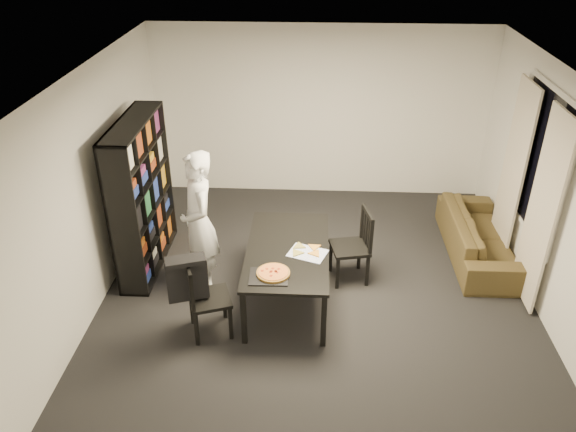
# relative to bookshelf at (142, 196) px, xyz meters

# --- Properties ---
(room) EXTENTS (5.01, 5.51, 2.61)m
(room) POSITION_rel_bookshelf_xyz_m (2.16, -0.60, 0.35)
(room) COLOR black
(room) RESTS_ON ground
(window_pane) EXTENTS (0.02, 1.40, 1.60)m
(window_pane) POSITION_rel_bookshelf_xyz_m (4.64, -0.00, 0.55)
(window_pane) COLOR black
(window_pane) RESTS_ON room
(window_frame) EXTENTS (0.03, 1.52, 1.72)m
(window_frame) POSITION_rel_bookshelf_xyz_m (4.64, -0.00, 0.55)
(window_frame) COLOR white
(window_frame) RESTS_ON room
(curtain_left) EXTENTS (0.03, 0.70, 2.25)m
(curtain_left) POSITION_rel_bookshelf_xyz_m (4.56, -0.52, 0.20)
(curtain_left) COLOR beige
(curtain_left) RESTS_ON room
(curtain_right) EXTENTS (0.03, 0.70, 2.25)m
(curtain_right) POSITION_rel_bookshelf_xyz_m (4.56, 0.52, 0.20)
(curtain_right) COLOR beige
(curtain_right) RESTS_ON room
(bookshelf) EXTENTS (0.35, 1.50, 1.90)m
(bookshelf) POSITION_rel_bookshelf_xyz_m (0.00, 0.00, 0.00)
(bookshelf) COLOR black
(bookshelf) RESTS_ON room
(dining_table) EXTENTS (0.92, 1.65, 0.69)m
(dining_table) POSITION_rel_bookshelf_xyz_m (1.81, -0.68, -0.32)
(dining_table) COLOR black
(dining_table) RESTS_ON room
(chair_left) EXTENTS (0.53, 0.53, 0.90)m
(chair_left) POSITION_rel_bookshelf_xyz_m (0.94, -1.32, -0.43)
(chair_left) COLOR black
(chair_left) RESTS_ON room
(chair_right) EXTENTS (0.51, 0.51, 0.92)m
(chair_right) POSITION_rel_bookshelf_xyz_m (2.62, -0.22, -0.42)
(chair_right) COLOR black
(chair_right) RESTS_ON room
(draped_jacket) EXTENTS (0.43, 0.30, 0.50)m
(draped_jacket) POSITION_rel_bookshelf_xyz_m (0.82, -1.36, -0.20)
(draped_jacket) COLOR black
(draped_jacket) RESTS_ON chair_left
(person) EXTENTS (0.63, 0.74, 1.73)m
(person) POSITION_rel_bookshelf_xyz_m (0.78, -0.46, -0.09)
(person) COLOR white
(person) RESTS_ON room
(baking_tray) EXTENTS (0.41, 0.33, 0.01)m
(baking_tray) POSITION_rel_bookshelf_xyz_m (1.64, -1.23, -0.26)
(baking_tray) COLOR black
(baking_tray) RESTS_ON dining_table
(pepperoni_pizza) EXTENTS (0.35, 0.35, 0.03)m
(pepperoni_pizza) POSITION_rel_bookshelf_xyz_m (1.69, -1.19, -0.24)
(pepperoni_pizza) COLOR olive
(pepperoni_pizza) RESTS_ON dining_table
(kitchen_towel) EXTENTS (0.48, 0.42, 0.01)m
(kitchen_towel) POSITION_rel_bookshelf_xyz_m (2.04, -0.77, -0.26)
(kitchen_towel) COLOR white
(kitchen_towel) RESTS_ON dining_table
(pizza_slices) EXTENTS (0.45, 0.41, 0.01)m
(pizza_slices) POSITION_rel_bookshelf_xyz_m (2.02, -0.71, -0.25)
(pizza_slices) COLOR #D58842
(pizza_slices) RESTS_ON dining_table
(sofa) EXTENTS (0.74, 1.90, 0.55)m
(sofa) POSITION_rel_bookshelf_xyz_m (4.24, 0.38, -0.67)
(sofa) COLOR #3C3718
(sofa) RESTS_ON room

